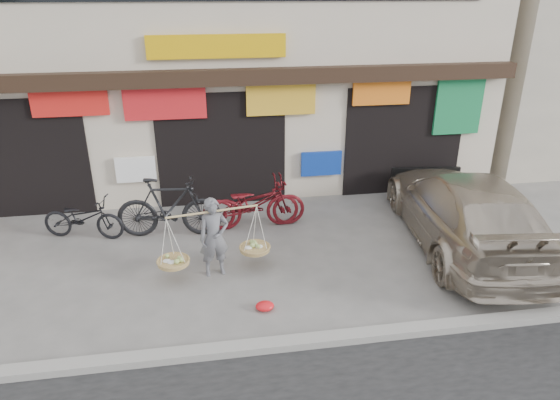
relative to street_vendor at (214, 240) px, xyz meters
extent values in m
plane|color=slate|center=(0.34, -0.23, -0.68)|extent=(70.00, 70.00, 0.00)
cube|color=gray|center=(0.34, -2.23, -0.62)|extent=(70.00, 0.25, 0.12)
cube|color=beige|center=(0.34, 6.27, 2.82)|extent=(14.00, 6.00, 7.00)
cube|color=black|center=(0.34, 3.12, 2.37)|extent=(14.00, 0.35, 0.35)
cube|color=black|center=(-4.16, 3.52, 0.67)|extent=(3.00, 0.60, 2.70)
cube|color=black|center=(0.34, 3.52, 0.67)|extent=(3.00, 0.60, 2.70)
cube|color=black|center=(4.84, 3.52, 0.67)|extent=(3.00, 0.60, 2.70)
cube|color=red|center=(-2.86, 3.19, 1.92)|extent=(1.60, 0.08, 0.60)
cube|color=red|center=(-0.86, 3.19, 1.82)|extent=(1.80, 0.08, 0.70)
cube|color=gold|center=(1.74, 3.19, 1.82)|extent=(1.60, 0.08, 0.70)
cube|color=orange|center=(4.14, 3.19, 1.92)|extent=(1.40, 0.08, 0.60)
cube|color=#1A7F46|center=(6.14, 3.19, 1.52)|extent=(1.20, 0.08, 1.40)
cube|color=white|center=(-1.66, 3.19, 0.32)|extent=(0.90, 0.08, 0.60)
cube|color=#1137A4|center=(2.74, 3.19, 0.22)|extent=(1.00, 0.08, 0.60)
cube|color=#EBAF09|center=(0.34, 3.19, 3.02)|extent=(3.00, 0.08, 0.50)
imported|color=slate|center=(0.00, 0.00, 0.07)|extent=(0.60, 0.45, 1.49)
cylinder|color=tan|center=(0.00, 0.00, 0.58)|extent=(1.63, 0.32, 0.04)
cylinder|color=#A98B51|center=(-0.75, -0.13, -0.30)|extent=(0.56, 0.56, 0.07)
ellipsoid|color=#A5BF66|center=(-0.75, -0.13, -0.24)|extent=(0.39, 0.39, 0.10)
cylinder|color=#A98B51|center=(0.75, 0.13, -0.30)|extent=(0.56, 0.56, 0.07)
ellipsoid|color=#A5BF66|center=(0.75, 0.13, -0.24)|extent=(0.39, 0.39, 0.10)
imported|color=black|center=(-2.66, 1.88, -0.23)|extent=(1.82, 1.03, 0.91)
imported|color=black|center=(-0.87, 1.67, -0.03)|extent=(2.24, 0.84, 1.31)
imported|color=#590F14|center=(0.99, 1.81, -0.13)|extent=(2.14, 0.82, 1.11)
imported|color=#590F14|center=(0.85, 1.81, -0.13)|extent=(2.14, 0.82, 1.11)
imported|color=#B3A590|center=(5.03, 0.36, 0.08)|extent=(2.73, 5.44, 1.52)
cube|color=black|center=(5.32, 2.83, -0.13)|extent=(1.70, 0.30, 0.45)
cube|color=silver|center=(5.33, 2.89, -0.23)|extent=(0.45, 0.07, 0.12)
ellipsoid|color=red|center=(0.74, -1.27, -0.61)|extent=(0.31, 0.25, 0.14)
camera|label=1|loc=(-0.10, -8.04, 4.24)|focal=32.00mm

